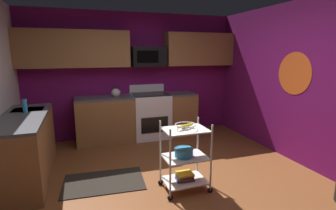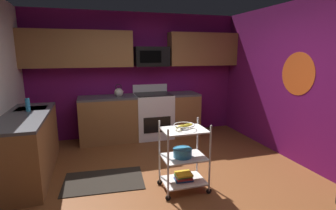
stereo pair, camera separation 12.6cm
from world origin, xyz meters
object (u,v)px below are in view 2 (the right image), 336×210
at_px(oven_range, 153,115).
at_px(microwave, 151,57).
at_px(fruit_bowl, 184,126).
at_px(mixing_bowl_large, 183,152).
at_px(dish_soap_bottle, 28,105).
at_px(kettle, 119,92).
at_px(rolling_cart, 184,157).
at_px(book_stack, 184,177).

bearing_deg(oven_range, microwave, 90.26).
relative_size(fruit_bowl, mixing_bowl_large, 1.08).
xyz_separation_m(oven_range, dish_soap_bottle, (-2.16, -0.99, 0.54)).
relative_size(mixing_bowl_large, kettle, 0.95).
bearing_deg(dish_soap_bottle, kettle, 34.32).
distance_m(rolling_cart, kettle, 2.38).
bearing_deg(book_stack, microwave, 86.57).
bearing_deg(microwave, dish_soap_bottle, -153.03).
bearing_deg(book_stack, dish_soap_bottle, 148.16).
distance_m(book_stack, dish_soap_bottle, 2.52).
bearing_deg(mixing_bowl_large, rolling_cart, 0.00).
distance_m(rolling_cart, fruit_bowl, 0.42).
height_order(oven_range, microwave, microwave).
relative_size(microwave, dish_soap_bottle, 3.50).
bearing_deg(mixing_bowl_large, dish_soap_bottle, 147.93).
xyz_separation_m(mixing_bowl_large, book_stack, (0.02, 0.00, -0.34)).
xyz_separation_m(microwave, rolling_cart, (-0.14, -2.35, -1.25)).
relative_size(oven_range, fruit_bowl, 4.04).
relative_size(book_stack, kettle, 0.92).
height_order(microwave, book_stack, microwave).
bearing_deg(fruit_bowl, book_stack, -45.00).
xyz_separation_m(microwave, fruit_bowl, (-0.14, -2.35, -0.82)).
distance_m(mixing_bowl_large, book_stack, 0.34).
xyz_separation_m(oven_range, rolling_cart, (-0.14, -2.25, -0.02)).
xyz_separation_m(rolling_cart, fruit_bowl, (-0.00, 0.00, 0.42)).
bearing_deg(fruit_bowl, microwave, 86.57).
bearing_deg(rolling_cart, book_stack, 0.00).
distance_m(oven_range, dish_soap_bottle, 2.44).
bearing_deg(dish_soap_bottle, mixing_bowl_large, -32.07).
height_order(kettle, dish_soap_bottle, kettle).
bearing_deg(dish_soap_bottle, microwave, 26.97).
height_order(rolling_cart, dish_soap_bottle, dish_soap_bottle).
relative_size(microwave, fruit_bowl, 2.57).
bearing_deg(rolling_cart, oven_range, 86.40).
distance_m(fruit_bowl, book_stack, 0.70).
relative_size(oven_range, book_stack, 4.51).
height_order(oven_range, dish_soap_bottle, dish_soap_bottle).
bearing_deg(mixing_bowl_large, fruit_bowl, 0.00).
bearing_deg(dish_soap_bottle, oven_range, 24.72).
bearing_deg(kettle, fruit_bowl, -75.80).
relative_size(mixing_bowl_large, book_stack, 1.03).
bearing_deg(oven_range, fruit_bowl, -93.60).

